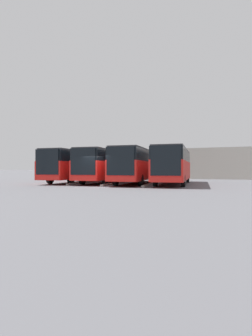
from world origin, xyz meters
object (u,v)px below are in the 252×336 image
Objects in this scene: bus_0 at (174,165)px; bus_1 at (138,165)px; bus_3 at (78,165)px; bus_2 at (107,165)px.

bus_0 and bus_1 have the same top height.
bus_1 is (3.48, 0.19, 0.00)m from bus_0.
bus_1 is 6.96m from bus_3.
bus_1 is at bearing 170.03° from bus_2.
bus_0 is 1.00× the size of bus_1.
bus_0 is 10.43m from bus_3.
bus_3 is at bearing -2.27° from bus_2.
bus_0 is at bearing 174.42° from bus_2.
bus_2 is (6.95, -0.15, 0.00)m from bus_0.
bus_0 is at bearing 178.82° from bus_1.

